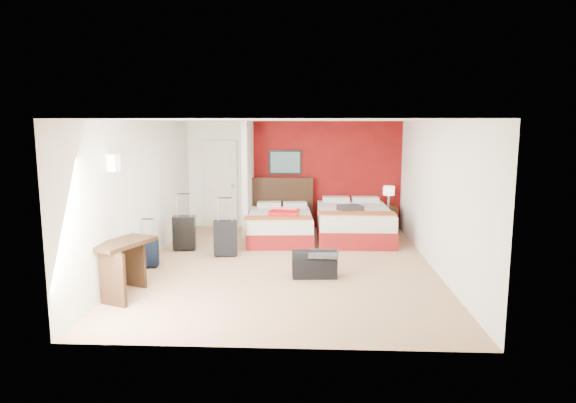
# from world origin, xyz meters

# --- Properties ---
(ground) EXTENTS (6.50, 6.50, 0.00)m
(ground) POSITION_xyz_m (0.00, 0.00, 0.00)
(ground) COLOR tan
(ground) RESTS_ON ground
(room_walls) EXTENTS (5.02, 6.52, 2.50)m
(room_walls) POSITION_xyz_m (-1.40, 1.42, 1.26)
(room_walls) COLOR white
(room_walls) RESTS_ON ground
(red_accent_panel) EXTENTS (3.50, 0.04, 2.50)m
(red_accent_panel) POSITION_xyz_m (0.75, 3.23, 1.25)
(red_accent_panel) COLOR maroon
(red_accent_panel) RESTS_ON ground
(partition_wall) EXTENTS (0.12, 1.20, 2.50)m
(partition_wall) POSITION_xyz_m (-1.00, 2.61, 1.25)
(partition_wall) COLOR silver
(partition_wall) RESTS_ON ground
(entry_door) EXTENTS (0.82, 0.06, 2.05)m
(entry_door) POSITION_xyz_m (-1.75, 3.20, 1.02)
(entry_door) COLOR silver
(entry_door) RESTS_ON ground
(bed_left) EXTENTS (1.46, 1.99, 0.57)m
(bed_left) POSITION_xyz_m (-0.25, 1.92, 0.29)
(bed_left) COLOR silver
(bed_left) RESTS_ON ground
(bed_right) EXTENTS (1.56, 2.21, 0.66)m
(bed_right) POSITION_xyz_m (1.32, 2.12, 0.33)
(bed_right) COLOR white
(bed_right) RESTS_ON ground
(red_suitcase_open) EXTENTS (0.70, 0.89, 0.10)m
(red_suitcase_open) POSITION_xyz_m (-0.15, 1.82, 0.62)
(red_suitcase_open) COLOR red
(red_suitcase_open) RESTS_ON bed_left
(jacket_bundle) EXTENTS (0.56, 0.51, 0.11)m
(jacket_bundle) POSITION_xyz_m (1.22, 1.82, 0.71)
(jacket_bundle) COLOR #333438
(jacket_bundle) RESTS_ON bed_right
(nightstand) EXTENTS (0.44, 0.44, 0.58)m
(nightstand) POSITION_xyz_m (2.18, 2.90, 0.29)
(nightstand) COLOR #332111
(nightstand) RESTS_ON ground
(table_lamp) EXTENTS (0.30, 0.30, 0.46)m
(table_lamp) POSITION_xyz_m (2.18, 2.90, 0.81)
(table_lamp) COLOR white
(table_lamp) RESTS_ON nightstand
(suitcase_black) EXTENTS (0.46, 0.33, 0.64)m
(suitcase_black) POSITION_xyz_m (-2.04, 0.94, 0.32)
(suitcase_black) COLOR black
(suitcase_black) RESTS_ON ground
(suitcase_charcoal) EXTENTS (0.46, 0.31, 0.63)m
(suitcase_charcoal) POSITION_xyz_m (-1.18, 0.57, 0.32)
(suitcase_charcoal) COLOR black
(suitcase_charcoal) RESTS_ON ground
(suitcase_navy) EXTENTS (0.34, 0.24, 0.45)m
(suitcase_navy) POSITION_xyz_m (-2.37, -0.24, 0.22)
(suitcase_navy) COLOR black
(suitcase_navy) RESTS_ON ground
(duffel_bag) EXTENTS (0.73, 0.43, 0.36)m
(duffel_bag) POSITION_xyz_m (0.47, -0.62, 0.18)
(duffel_bag) COLOR black
(duffel_bag) RESTS_ON ground
(jacket_draped) EXTENTS (0.50, 0.43, 0.06)m
(jacket_draped) POSITION_xyz_m (0.62, -0.67, 0.39)
(jacket_draped) COLOR #3C3C41
(jacket_draped) RESTS_ON duffel_bag
(desk) EXTENTS (0.80, 1.07, 0.80)m
(desk) POSITION_xyz_m (-2.26, -1.65, 0.40)
(desk) COLOR #331E11
(desk) RESTS_ON ground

